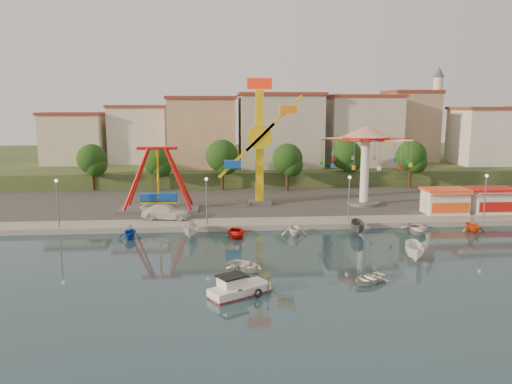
{
  "coord_description": "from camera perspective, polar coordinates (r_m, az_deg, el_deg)",
  "views": [
    {
      "loc": [
        -6.82,
        -41.25,
        13.68
      ],
      "look_at": [
        -2.46,
        14.0,
        4.0
      ],
      "focal_mm": 35.0,
      "sensor_mm": 36.0,
      "label": 1
    }
  ],
  "objects": [
    {
      "name": "moored_boat_6",
      "position": [
        56.98,
        17.93,
        -4.02
      ],
      "size": [
        3.81,
        4.73,
        0.87
      ],
      "primitive_type": "imported",
      "rotation": [
        0.0,
        0.0,
        -0.21
      ],
      "color": "silver",
      "rests_on": "ground"
    },
    {
      "name": "lamp_post_1",
      "position": [
        55.28,
        -5.66,
        -1.17
      ],
      "size": [
        0.14,
        0.14,
        5.0
      ],
      "primitive_type": "cylinder",
      "color": "#59595E",
      "rests_on": "quay_deck"
    },
    {
      "name": "minaret",
      "position": [
        104.43,
        19.93,
        8.7
      ],
      "size": [
        2.8,
        2.8,
        18.0
      ],
      "color": "silver",
      "rests_on": "hill_terrace"
    },
    {
      "name": "tree_4",
      "position": [
        81.7,
        10.3,
        4.18
      ],
      "size": [
        4.86,
        4.86,
        7.6
      ],
      "color": "#382314",
      "rests_on": "quay_deck"
    },
    {
      "name": "building_4",
      "position": [
        97.16,
        11.01,
        6.15
      ],
      "size": [
        10.75,
        9.23,
        9.24
      ],
      "primitive_type": "cube",
      "color": "beige",
      "rests_on": "hill_terrace"
    },
    {
      "name": "wave_swinger",
      "position": [
        66.97,
        12.41,
        4.98
      ],
      "size": [
        11.6,
        11.6,
        10.4
      ],
      "color": "#59595E",
      "rests_on": "quay_deck"
    },
    {
      "name": "van",
      "position": [
        58.89,
        -10.23,
        -2.27
      ],
      "size": [
        5.93,
        3.09,
        1.64
      ],
      "primitive_type": "imported",
      "rotation": [
        0.0,
        0.0,
        1.43
      ],
      "color": "silver",
      "rests_on": "quay_deck"
    },
    {
      "name": "building_5",
      "position": [
        99.74,
        18.75,
        6.47
      ],
      "size": [
        12.77,
        10.96,
        11.21
      ],
      "primitive_type": "cube",
      "color": "tan",
      "rests_on": "hill_terrace"
    },
    {
      "name": "hill_terrace",
      "position": [
        109.14,
        -0.91,
        3.5
      ],
      "size": [
        200.0,
        60.0,
        3.0
      ],
      "primitive_type": "cube",
      "color": "#384C26",
      "rests_on": "ground"
    },
    {
      "name": "booth_mid",
      "position": [
        67.79,
        25.3,
        -0.84
      ],
      "size": [
        5.4,
        3.78,
        3.08
      ],
      "color": "white",
      "rests_on": "quay_deck"
    },
    {
      "name": "tree_1",
      "position": [
        78.49,
        -11.23,
        3.52
      ],
      "size": [
        4.35,
        4.35,
        6.8
      ],
      "color": "#382314",
      "rests_on": "quay_deck"
    },
    {
      "name": "moored_boat_3",
      "position": [
        52.78,
        -2.33,
        -4.68
      ],
      "size": [
        2.83,
        3.87,
        0.78
      ],
      "primitive_type": "imported",
      "rotation": [
        0.0,
        0.0,
        -0.03
      ],
      "color": "red",
      "rests_on": "ground"
    },
    {
      "name": "building_1",
      "position": [
        93.97,
        -13.46,
        5.76
      ],
      "size": [
        12.33,
        9.01,
        8.63
      ],
      "primitive_type": "cube",
      "color": "silver",
      "rests_on": "hill_terrace"
    },
    {
      "name": "building_0",
      "position": [
        91.38,
        -21.54,
        6.25
      ],
      "size": [
        9.26,
        9.53,
        11.87
      ],
      "primitive_type": "cube",
      "color": "beige",
      "rests_on": "hill_terrace"
    },
    {
      "name": "tree_5",
      "position": [
        83.12,
        17.31,
        3.96
      ],
      "size": [
        4.83,
        4.83,
        7.54
      ],
      "color": "#382314",
      "rests_on": "quay_deck"
    },
    {
      "name": "ground",
      "position": [
        43.99,
        4.68,
        -8.25
      ],
      "size": [
        200.0,
        200.0,
        0.0
      ],
      "primitive_type": "plane",
      "color": "#132C35",
      "rests_on": "ground"
    },
    {
      "name": "building_6",
      "position": [
        103.55,
        25.15,
        6.49
      ],
      "size": [
        8.23,
        8.98,
        12.36
      ],
      "primitive_type": "cube",
      "color": "silver",
      "rests_on": "hill_terrace"
    },
    {
      "name": "tree_0",
      "position": [
        80.96,
        -18.23,
        3.59
      ],
      "size": [
        4.6,
        4.6,
        7.19
      ],
      "color": "#382314",
      "rests_on": "quay_deck"
    },
    {
      "name": "lamp_post_3",
      "position": [
        63.28,
        24.71,
        -0.63
      ],
      "size": [
        0.14,
        0.14,
        5.0
      ],
      "primitive_type": "cylinder",
      "color": "#59595E",
      "rests_on": "quay_deck"
    },
    {
      "name": "building_2",
      "position": [
        93.35,
        -5.39,
        6.75
      ],
      "size": [
        11.95,
        9.28,
        11.23
      ],
      "primitive_type": "cube",
      "color": "tan",
      "rests_on": "hill_terrace"
    },
    {
      "name": "moored_boat_4",
      "position": [
        53.26,
        4.34,
        -4.11
      ],
      "size": [
        2.64,
        3.06,
        1.61
      ],
      "primitive_type": "imported",
      "rotation": [
        0.0,
        0.0,
        -0.0
      ],
      "color": "white",
      "rests_on": "ground"
    },
    {
      "name": "quay_deck",
      "position": [
        104.33,
        -0.73,
        2.54
      ],
      "size": [
        200.0,
        100.0,
        0.6
      ],
      "primitive_type": "cube",
      "color": "#9E998E",
      "rests_on": "ground"
    },
    {
      "name": "rowboat_a",
      "position": [
        42.38,
        -1.12,
        -8.41
      ],
      "size": [
        4.21,
        4.29,
        0.73
      ],
      "primitive_type": "imported",
      "rotation": [
        0.0,
        0.0,
        0.73
      ],
      "color": "silver",
      "rests_on": "ground"
    },
    {
      "name": "lamp_post_0",
      "position": [
        57.88,
        -21.71,
        -1.34
      ],
      "size": [
        0.14,
        0.14,
        5.0
      ],
      "primitive_type": "cylinder",
      "color": "#59595E",
      "rests_on": "quay_deck"
    },
    {
      "name": "building_3",
      "position": [
        91.1,
        3.35,
        6.06
      ],
      "size": [
        12.59,
        10.5,
        9.2
      ],
      "primitive_type": "cube",
      "color": "beige",
      "rests_on": "hill_terrace"
    },
    {
      "name": "moored_boat_7",
      "position": [
        59.55,
        23.5,
        -3.48
      ],
      "size": [
        2.6,
        2.96,
        1.48
      ],
      "primitive_type": "imported",
      "rotation": [
        0.0,
        0.0,
        0.06
      ],
      "color": "#E04C13",
      "rests_on": "ground"
    },
    {
      "name": "tree_2",
      "position": [
        77.45,
        -3.9,
        4.13
      ],
      "size": [
        5.02,
        5.02,
        7.85
      ],
      "color": "#382314",
      "rests_on": "quay_deck"
    },
    {
      "name": "booth_left",
      "position": [
        65.07,
        20.78,
        -0.94
      ],
      "size": [
        5.4,
        3.78,
        3.08
      ],
      "color": "white",
      "rests_on": "quay_deck"
    },
    {
      "name": "moored_boat_5",
      "position": [
        54.76,
        11.56,
        -3.97
      ],
      "size": [
        2.19,
        4.04,
        1.48
      ],
      "primitive_type": "imported",
      "rotation": [
        0.0,
        0.0,
        -0.2
      ],
      "color": "#535358",
      "rests_on": "ground"
    },
    {
      "name": "rowboat_b",
      "position": [
        40.47,
        12.76,
        -9.58
      ],
      "size": [
        4.1,
        3.88,
        0.69
      ],
      "primitive_type": "imported",
      "rotation": [
        0.0,
        0.0,
        -0.95
      ],
      "color": "silver",
      "rests_on": "ground"
    },
    {
      "name": "asphalt_pad",
      "position": [
        72.76,
        0.94,
        -0.45
      ],
      "size": [
        90.0,
        28.0,
        0.01
      ],
      "primitive_type": "cube",
      "color": "#4C4944",
      "rests_on": "quay_deck"
    },
    {
      "name": "cabin_motorboat",
      "position": [
        37.08,
        -2.08,
        -11.04
      ],
      "size": [
        4.79,
        3.88,
        1.61
      ],
      "rotation": [
        0.0,
        0.0,
        0.55
      ],
      "color": "white",
      "rests_on": "ground"
    },
    {
      "name": "kamikaze_tower",
      "position": [
        65.6,
        0.75,
        5.33
      ],
      "size": [
        7.42,
        3.1,
        16.5
      ],
      "color": "#59595E",
      "rests_on": "quay_deck"
    },
    {
      "name": "pirate_ship_ride",
      "position": [
        63.82,
        -11.12,
        1.35
      ],
      "size": [
        10.0,
        5.0,
        8.0
      ],
      "color": "#59595E",
      "rests_on": "quay_deck"
    },
    {
      "name": "skiff",
      "position": [
        47.01,
        17.68,
        -6.48
      ],
      "size": [
        2.58,
        4.38,
        1.59
      ],
      "primitive_type": "imported",
      "rotation": [
        0.0,
        0.0,
        -0.27
      ],
      "color": "white",
      "rests_on": "ground"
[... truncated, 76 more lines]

